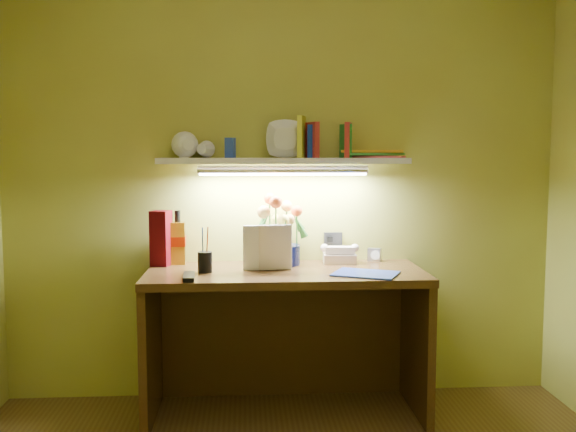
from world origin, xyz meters
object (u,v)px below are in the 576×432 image
Objects in this scene: desk_clock at (374,255)px; desk at (286,343)px; whisky_bottle at (178,237)px; flower_bouquet at (281,231)px; telephone at (340,254)px.

desk is at bearing -129.76° from desk_clock.
whisky_bottle reaches higher than desk_clock.
desk is at bearing -21.68° from whisky_bottle.
desk_clock is at bearing 25.91° from desk.
flower_bouquet is 0.55m from whisky_bottle.
telephone is at bearing -1.87° from whisky_bottle.
desk_clock is 1.07m from whisky_bottle.
flower_bouquet is at bearing -173.21° from telephone.
flower_bouquet reaches higher than telephone.
flower_bouquet is 2.10× the size of telephone.
whisky_bottle reaches higher than telephone.
flower_bouquet reaches higher than whisky_bottle.
desk is 0.80m from whisky_bottle.
whisky_bottle is (-1.06, -0.02, 0.11)m from desk_clock.
whisky_bottle is (-0.54, 0.05, -0.04)m from flower_bouquet.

